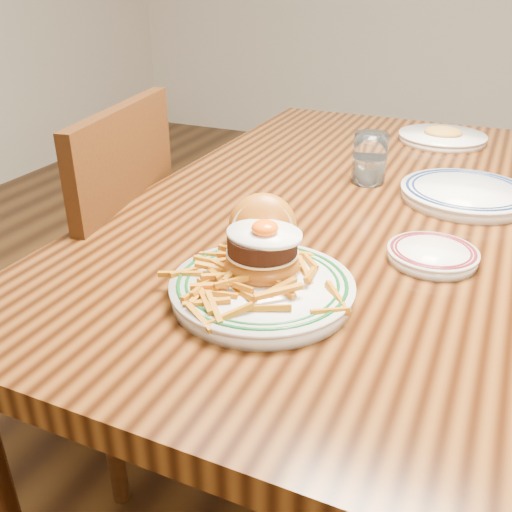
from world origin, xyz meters
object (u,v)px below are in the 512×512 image
at_px(side_plate, 433,254).
at_px(table, 334,232).
at_px(main_plate, 262,271).
at_px(chair_left, 91,283).

bearing_deg(side_plate, table, 118.06).
bearing_deg(table, side_plate, -43.10).
bearing_deg(table, main_plate, -88.06).
relative_size(table, chair_left, 1.68).
bearing_deg(side_plate, main_plate, -154.88).
xyz_separation_m(chair_left, side_plate, (0.80, -0.01, 0.25)).
distance_m(table, side_plate, 0.35).
xyz_separation_m(table, chair_left, (-0.55, -0.22, -0.15)).
distance_m(chair_left, main_plate, 0.67).
height_order(table, chair_left, chair_left).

